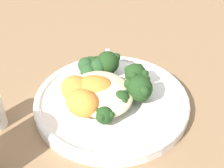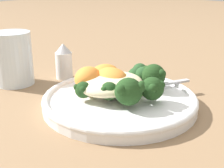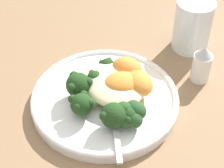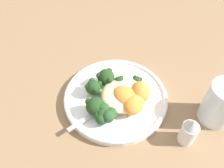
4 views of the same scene
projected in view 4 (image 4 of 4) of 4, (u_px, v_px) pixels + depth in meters
ground_plane at (119, 108)px, 0.54m from camera, size 4.00×4.00×0.00m
plate at (116, 97)px, 0.55m from camera, size 0.26×0.26×0.02m
quinoa_mound at (122, 93)px, 0.52m from camera, size 0.12×0.10×0.03m
broccoli_stalk_0 at (135, 86)px, 0.54m from camera, size 0.08×0.03×0.03m
broccoli_stalk_1 at (121, 86)px, 0.54m from camera, size 0.06×0.07×0.03m
broccoli_stalk_2 at (110, 82)px, 0.54m from camera, size 0.07×0.12×0.04m
broccoli_stalk_3 at (100, 89)px, 0.53m from camera, size 0.04×0.12×0.04m
broccoli_stalk_4 at (99, 106)px, 0.49m from camera, size 0.09×0.09×0.04m
broccoli_stalk_5 at (109, 112)px, 0.49m from camera, size 0.11×0.06×0.03m
sweet_potato_chunk_0 at (140, 92)px, 0.52m from camera, size 0.07×0.07×0.04m
sweet_potato_chunk_1 at (134, 104)px, 0.50m from camera, size 0.06×0.05×0.04m
sweet_potato_chunk_2 at (125, 96)px, 0.51m from camera, size 0.07×0.08×0.04m
kale_tuft at (104, 114)px, 0.48m from camera, size 0.05×0.05×0.03m
spoon at (97, 111)px, 0.50m from camera, size 0.11×0.06×0.01m
water_glass at (221, 104)px, 0.48m from camera, size 0.08×0.08×0.11m
salt_shaker at (189, 131)px, 0.46m from camera, size 0.03×0.03×0.08m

